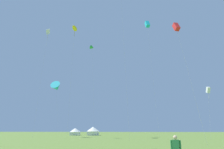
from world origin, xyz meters
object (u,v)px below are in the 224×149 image
Objects in this scene: kite_white_box at (208,90)px; festival_tent_center at (93,131)px; kite_yellow_parafoil at (75,29)px; kite_white_diamond at (48,34)px; kite_red_box at (176,27)px; festival_tent_right at (75,131)px; kite_cyan_delta at (56,87)px; kite_green_delta at (92,48)px; kite_cyan_box at (147,24)px.

kite_white_box reaches higher than festival_tent_center.
festival_tent_center is at bearing 81.07° from kite_yellow_parafoil.
kite_white_diamond is (-43.68, 6.42, 19.99)m from kite_white_box.
kite_red_box is 4.72× the size of festival_tent_right.
kite_green_delta is (9.24, 6.61, 15.17)m from kite_cyan_delta.
kite_cyan_delta reaches higher than kite_white_box.
kite_yellow_parafoil reaches higher than festival_tent_right.
kite_cyan_box reaches higher than kite_red_box.
kite_white_diamond is (-33.43, 24.36, 12.66)m from kite_red_box.
kite_green_delta is at bearing 173.94° from kite_cyan_box.
kite_green_delta is at bearing -57.38° from festival_tent_right.
kite_white_diamond reaches higher than kite_cyan_delta.
kite_yellow_parafoil is at bearing -125.74° from kite_green_delta.
kite_red_box is 0.63× the size of kite_green_delta.
kite_yellow_parafoil is 7.19× the size of festival_tent_center.
kite_cyan_box is at bearing 12.39° from kite_white_diamond.
kite_yellow_parafoil is (-35.91, 8.97, 22.73)m from kite_white_box.
kite_cyan_delta is 18.95m from kite_green_delta.
kite_red_box is (-10.25, -17.94, 7.33)m from kite_white_box.
kite_white_box is at bearing -40.94° from festival_tent_center.
kite_cyan_box reaches higher than kite_white_diamond.
kite_white_box is 0.62× the size of kite_red_box.
kite_red_box is at bearing -86.50° from kite_cyan_box.
kite_cyan_box reaches higher than kite_cyan_delta.
festival_tent_center is at bearing 63.86° from kite_white_diamond.
kite_white_box reaches higher than festival_tent_right.
kite_cyan_delta is at bearing -177.50° from kite_yellow_parafoil.
kite_cyan_delta is 0.53× the size of kite_green_delta.
kite_yellow_parafoil is at bearing 165.98° from kite_white_box.
festival_tent_right is (-3.79, 19.52, -32.32)m from kite_yellow_parafoil.
kite_yellow_parafoil is at bearing 18.16° from kite_white_diamond.
festival_tent_right is 0.85× the size of festival_tent_center.
kite_red_box is at bearing -119.73° from kite_white_box.
festival_tent_center is at bearing 143.78° from kite_cyan_box.
festival_tent_right is (0.84, 19.72, -12.92)m from kite_cyan_delta.
kite_red_box is 40.25m from kite_yellow_parafoil.
kite_cyan_delta is 36.18m from kite_cyan_box.
kite_white_diamond is at bearing -161.84° from kite_yellow_parafoil.
kite_white_diamond is at bearing -116.14° from festival_tent_center.
kite_cyan_box reaches higher than kite_white_box.
kite_green_delta reaches higher than festival_tent_center.
kite_yellow_parafoil is (-25.66, 26.91, 15.40)m from kite_red_box.
kite_cyan_delta is 23.59m from festival_tent_right.
kite_red_box reaches higher than festival_tent_right.
kite_red_box is 4.01× the size of festival_tent_center.
kite_white_diamond is (-3.14, -2.35, 16.65)m from kite_cyan_delta.
kite_white_box is 44.47m from festival_tent_center.
kite_white_box is 43.43m from kite_yellow_parafoil.
festival_tent_right is at bearing 122.62° from kite_green_delta.
kite_white_diamond is 0.95× the size of kite_yellow_parafoil.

